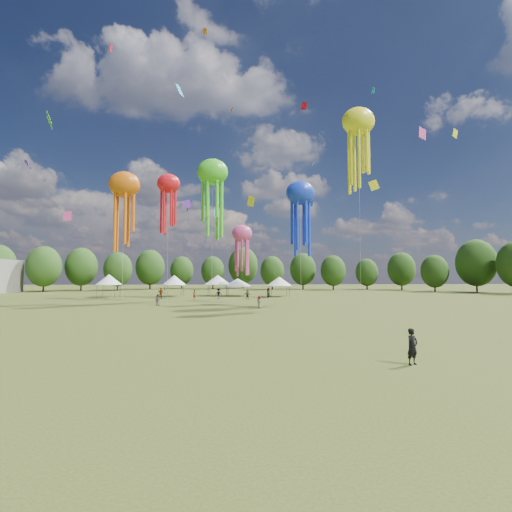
{
  "coord_description": "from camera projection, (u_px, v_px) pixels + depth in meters",
  "views": [
    {
      "loc": [
        0.89,
        -19.28,
        4.16
      ],
      "look_at": [
        3.27,
        15.0,
        6.0
      ],
      "focal_mm": 25.6,
      "sensor_mm": 36.0,
      "label": 1
    }
  ],
  "objects": [
    {
      "name": "ground",
      "position": [
        213.0,
        356.0,
        18.92
      ],
      "size": [
        300.0,
        300.0,
        0.0
      ],
      "primitive_type": "plane",
      "color": "#384416",
      "rests_on": "ground"
    },
    {
      "name": "treeline",
      "position": [
        209.0,
        265.0,
        81.28
      ],
      "size": [
        201.57,
        95.24,
        13.43
      ],
      "color": "#38281C",
      "rests_on": "ground"
    },
    {
      "name": "observer_main",
      "position": [
        412.0,
        347.0,
        17.04
      ],
      "size": [
        0.72,
        0.61,
        1.68
      ],
      "primitive_type": "imported",
      "rotation": [
        0.0,
        0.0,
        0.41
      ],
      "color": "black",
      "rests_on": "ground"
    },
    {
      "name": "spectators_far",
      "position": [
        229.0,
        294.0,
        64.19
      ],
      "size": [
        20.72,
        26.07,
        1.93
      ],
      "color": "gray",
      "rests_on": "ground"
    },
    {
      "name": "spectator_near",
      "position": [
        158.0,
        300.0,
        50.14
      ],
      "size": [
        0.96,
        0.91,
        1.57
      ],
      "primitive_type": "imported",
      "rotation": [
        0.0,
        0.0,
        2.59
      ],
      "color": "gray",
      "rests_on": "ground"
    },
    {
      "name": "small_kites",
      "position": [
        213.0,
        128.0,
        61.47
      ],
      "size": [
        71.76,
        59.42,
        40.55
      ],
      "color": "red",
      "rests_on": "ground"
    },
    {
      "name": "show_kites",
      "position": [
        242.0,
        179.0,
        59.13
      ],
      "size": [
        43.68,
        21.1,
        32.35
      ],
      "color": "red",
      "rests_on": "ground"
    },
    {
      "name": "festival_tents",
      "position": [
        205.0,
        281.0,
        73.24
      ],
      "size": [
        38.02,
        9.02,
        4.4
      ],
      "color": "#47474C",
      "rests_on": "ground"
    }
  ]
}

